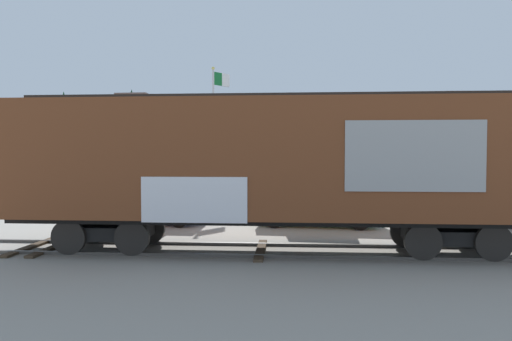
{
  "coord_description": "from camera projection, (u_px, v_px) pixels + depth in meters",
  "views": [
    {
      "loc": [
        -0.41,
        -11.64,
        2.61
      ],
      "look_at": [
        -1.68,
        2.02,
        2.12
      ],
      "focal_mm": 30.41,
      "sensor_mm": 36.0,
      "label": 1
    }
  ],
  "objects": [
    {
      "name": "ground_plane",
      "position": [
        311.0,
        252.0,
        11.64
      ],
      "size": [
        260.0,
        260.0,
        0.0
      ],
      "primitive_type": "plane",
      "color": "gray"
    },
    {
      "name": "track",
      "position": [
        238.0,
        250.0,
        11.8
      ],
      "size": [
        60.02,
        3.66,
        0.08
      ],
      "color": "#4C4742",
      "rests_on": "ground_plane"
    },
    {
      "name": "freight_car",
      "position": [
        275.0,
        162.0,
        11.64
      ],
      "size": [
        14.54,
        3.3,
        4.26
      ],
      "color": "brown",
      "rests_on": "ground_plane"
    },
    {
      "name": "flagpole",
      "position": [
        216.0,
        118.0,
        24.02
      ],
      "size": [
        0.85,
        1.07,
        7.48
      ],
      "color": "silver",
      "rests_on": "ground_plane"
    },
    {
      "name": "hillside",
      "position": [
        299.0,
        144.0,
        72.75
      ],
      "size": [
        144.24,
        28.88,
        12.43
      ],
      "color": "silver",
      "rests_on": "ground_plane"
    },
    {
      "name": "parked_car_blue",
      "position": [
        149.0,
        199.0,
        16.61
      ],
      "size": [
        4.15,
        2.02,
        1.83
      ],
      "color": "navy",
      "rests_on": "ground_plane"
    },
    {
      "name": "parked_car_green",
      "position": [
        315.0,
        202.0,
        16.08
      ],
      "size": [
        4.52,
        2.1,
        1.77
      ],
      "color": "#1E5933",
      "rests_on": "ground_plane"
    },
    {
      "name": "parked_car_black",
      "position": [
        504.0,
        202.0,
        15.99
      ],
      "size": [
        4.44,
        2.04,
        1.74
      ],
      "color": "black",
      "rests_on": "ground_plane"
    }
  ]
}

